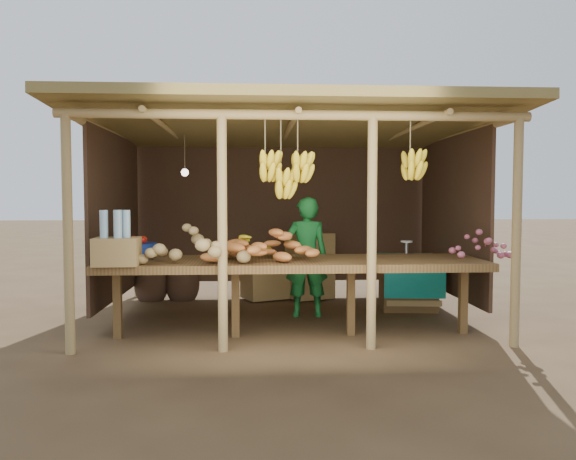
{
  "coord_description": "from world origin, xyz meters",
  "views": [
    {
      "loc": [
        -0.41,
        -6.71,
        1.44
      ],
      "look_at": [
        0.0,
        0.0,
        1.05
      ],
      "focal_mm": 35.0,
      "sensor_mm": 36.0,
      "label": 1
    }
  ],
  "objects": [
    {
      "name": "stall_structure",
      "position": [
        0.05,
        -0.02,
        1.91
      ],
      "size": [
        4.7,
        3.5,
        2.43
      ],
      "color": "tan",
      "rests_on": "ground"
    },
    {
      "name": "sweet_potato_heap",
      "position": [
        -0.28,
        -1.15,
        0.98
      ],
      "size": [
        1.21,
        0.84,
        0.36
      ],
      "primitive_type": null,
      "rotation": [
        0.0,
        0.0,
        0.17
      ],
      "color": "#C46F32",
      "rests_on": "counter"
    },
    {
      "name": "bottle_box",
      "position": [
        -1.7,
        -1.35,
        1.0
      ],
      "size": [
        0.43,
        0.34,
        0.52
      ],
      "color": "olive",
      "rests_on": "counter"
    },
    {
      "name": "burlap_sacks",
      "position": [
        -1.63,
        1.2,
        0.28
      ],
      "size": [
        0.91,
        0.48,
        0.65
      ],
      "color": "#462F20",
      "rests_on": "ground"
    },
    {
      "name": "tomato_basin",
      "position": [
        -1.67,
        -0.6,
        0.89
      ],
      "size": [
        0.42,
        0.42,
        0.22
      ],
      "rotation": [
        0.0,
        0.0,
        -0.0
      ],
      "color": "navy",
      "rests_on": "counter"
    },
    {
      "name": "vendor",
      "position": [
        0.22,
        0.0,
        0.72
      ],
      "size": [
        0.54,
        0.36,
        1.45
      ],
      "primitive_type": "imported",
      "rotation": [
        0.0,
        0.0,
        3.17
      ],
      "color": "#1B7A32",
      "rests_on": "ground"
    },
    {
      "name": "tarp_crate",
      "position": [
        1.58,
        0.38,
        0.37
      ],
      "size": [
        0.82,
        0.72,
        0.9
      ],
      "color": "brown",
      "rests_on": "ground"
    },
    {
      "name": "potato_heap",
      "position": [
        -1.05,
        -1.23,
        0.99
      ],
      "size": [
        1.29,
        1.03,
        0.37
      ],
      "primitive_type": null,
      "rotation": [
        0.0,
        0.0,
        0.36
      ],
      "color": "#99804F",
      "rests_on": "counter"
    },
    {
      "name": "onion_heap",
      "position": [
        1.9,
        -1.07,
        0.98
      ],
      "size": [
        0.84,
        0.68,
        0.35
      ],
      "primitive_type": null,
      "rotation": [
        0.0,
        0.0,
        -0.39
      ],
      "color": "#B25670",
      "rests_on": "counter"
    },
    {
      "name": "banana_pile",
      "position": [
        -0.48,
        -0.73,
        0.97
      ],
      "size": [
        0.66,
        0.53,
        0.35
      ],
      "primitive_type": null,
      "rotation": [
        0.0,
        0.0,
        0.36
      ],
      "color": "#FFF428",
      "rests_on": "counter"
    },
    {
      "name": "ground",
      "position": [
        0.0,
        0.0,
        0.0
      ],
      "size": [
        60.0,
        60.0,
        0.0
      ],
      "primitive_type": "plane",
      "color": "brown",
      "rests_on": "ground"
    },
    {
      "name": "counter",
      "position": [
        0.0,
        -0.95,
        0.74
      ],
      "size": [
        3.9,
        1.05,
        0.8
      ],
      "color": "brown",
      "rests_on": "ground"
    },
    {
      "name": "carton_stack",
      "position": [
        0.17,
        1.15,
        0.41
      ],
      "size": [
        1.33,
        0.63,
        0.92
      ],
      "color": "olive",
      "rests_on": "ground"
    }
  ]
}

